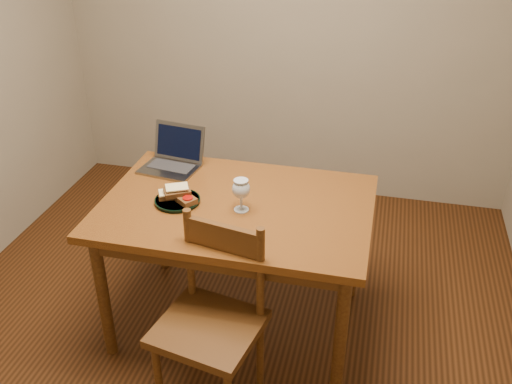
% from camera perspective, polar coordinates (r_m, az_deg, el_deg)
% --- Properties ---
extents(floor, '(3.20, 3.20, 0.02)m').
position_cam_1_polar(floor, '(3.19, -2.83, -13.01)').
color(floor, black).
rests_on(floor, ground).
extents(back_wall, '(3.20, 0.02, 2.60)m').
position_cam_1_polar(back_wall, '(4.00, 3.35, 17.35)').
color(back_wall, gray).
rests_on(back_wall, floor).
extents(table, '(1.30, 0.90, 0.74)m').
position_cam_1_polar(table, '(2.79, -1.96, -2.67)').
color(table, '#50230D').
rests_on(table, floor).
extents(chair, '(0.49, 0.48, 0.45)m').
position_cam_1_polar(chair, '(2.49, -4.56, -12.13)').
color(chair, '#351C0B').
rests_on(chair, floor).
extents(plate, '(0.22, 0.22, 0.02)m').
position_cam_1_polar(plate, '(2.78, -7.86, -0.87)').
color(plate, black).
rests_on(plate, table).
extents(sandwich_cheese, '(0.13, 0.11, 0.04)m').
position_cam_1_polar(sandwich_cheese, '(2.78, -8.53, -0.19)').
color(sandwich_cheese, '#381E0C').
rests_on(sandwich_cheese, plate).
extents(sandwich_tomato, '(0.14, 0.13, 0.04)m').
position_cam_1_polar(sandwich_tomato, '(2.74, -7.15, -0.57)').
color(sandwich_tomato, '#381E0C').
rests_on(sandwich_tomato, plate).
extents(sandwich_top, '(0.14, 0.13, 0.04)m').
position_cam_1_polar(sandwich_top, '(2.75, -7.90, 0.15)').
color(sandwich_top, '#381E0C').
rests_on(sandwich_top, plate).
extents(milk_glass, '(0.08, 0.08, 0.16)m').
position_cam_1_polar(milk_glass, '(2.65, -1.50, -0.32)').
color(milk_glass, white).
rests_on(milk_glass, table).
extents(laptop, '(0.33, 0.31, 0.21)m').
position_cam_1_polar(laptop, '(3.11, -8.22, 3.58)').
color(laptop, slate).
rests_on(laptop, table).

